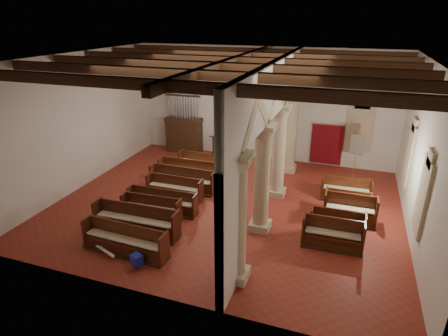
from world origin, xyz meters
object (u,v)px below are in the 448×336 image
pipe_organ (184,129)px  nave_pew_0 (125,244)px  processional_banner (354,169)px  lectern (215,147)px  aisle_pew_0 (332,238)px

pipe_organ → nave_pew_0: (2.40, -9.95, -1.03)m
processional_banner → pipe_organ: bearing=179.6°
lectern → nave_pew_0: 9.96m
aisle_pew_0 → processional_banner: bearing=83.5°
pipe_organ → processional_banner: size_ratio=1.65×
lectern → aisle_pew_0: (7.03, -7.31, -0.14)m
lectern → processional_banner: size_ratio=0.45×
lectern → aisle_pew_0: lectern is taller
nave_pew_0 → processional_banner: bearing=52.1°
aisle_pew_0 → nave_pew_0: bearing=-159.2°
processional_banner → aisle_pew_0: (-0.53, -5.57, -0.47)m
pipe_organ → nave_pew_0: 10.29m
pipe_organ → aisle_pew_0: (8.92, -7.32, -1.01)m
nave_pew_0 → lectern: bearing=95.7°
lectern → nave_pew_0: size_ratio=0.39×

